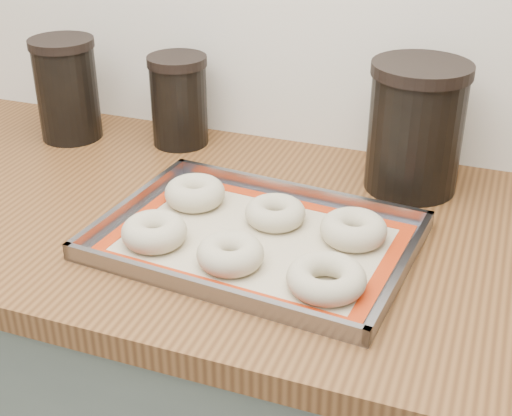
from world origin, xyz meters
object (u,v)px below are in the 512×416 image
at_px(bagel_front_mid, 230,254).
at_px(bagel_back_mid, 275,213).
at_px(bagel_back_right, 354,229).
at_px(canister_right, 416,127).
at_px(bagel_front_right, 326,278).
at_px(canister_left, 67,89).
at_px(baking_tray, 256,239).
at_px(bagel_front_left, 154,232).
at_px(canister_mid, 179,100).
at_px(bagel_back_left, 195,193).

distance_m(bagel_front_mid, bagel_back_mid, 0.14).
height_order(bagel_back_mid, bagel_back_right, bagel_back_right).
relative_size(bagel_back_mid, canister_right, 0.43).
relative_size(bagel_front_right, bagel_back_right, 1.08).
xyz_separation_m(bagel_back_right, canister_left, (-0.63, 0.21, 0.08)).
relative_size(baking_tray, canister_left, 2.44).
height_order(bagel_back_right, canister_right, canister_right).
height_order(bagel_front_left, canister_left, canister_left).
xyz_separation_m(bagel_back_mid, canister_mid, (-0.28, 0.25, 0.07)).
relative_size(bagel_front_left, canister_right, 0.44).
bearing_deg(bagel_back_mid, canister_right, 49.90).
bearing_deg(bagel_back_mid, baking_tray, -98.76).
bearing_deg(bagel_front_right, bagel_back_mid, 129.68).
xyz_separation_m(bagel_front_left, canister_mid, (-0.13, 0.37, 0.06)).
bearing_deg(canister_right, canister_mid, 175.13).
xyz_separation_m(canister_left, canister_mid, (0.22, 0.05, -0.01)).
relative_size(bagel_back_mid, canister_left, 0.48).
relative_size(bagel_front_left, bagel_back_left, 0.99).
bearing_deg(bagel_back_right, bagel_front_mid, -139.21).
bearing_deg(canister_right, canister_left, -179.24).
bearing_deg(canister_mid, bagel_back_left, -59.36).
xyz_separation_m(bagel_back_mid, canister_left, (-0.50, 0.20, 0.08)).
distance_m(bagel_front_mid, bagel_back_right, 0.19).
xyz_separation_m(bagel_front_left, bagel_back_left, (0.00, 0.14, 0.00)).
distance_m(bagel_back_left, canister_mid, 0.28).
bearing_deg(baking_tray, canister_right, 55.57).
height_order(baking_tray, bagel_front_left, bagel_front_left).
bearing_deg(bagel_back_left, bagel_front_right, -31.29).
height_order(bagel_front_mid, bagel_back_mid, bagel_front_mid).
distance_m(bagel_front_left, bagel_back_mid, 0.19).
distance_m(bagel_front_mid, bagel_back_left, 0.20).
bearing_deg(canister_mid, bagel_front_right, -44.27).
relative_size(bagel_front_mid, bagel_back_mid, 1.01).
bearing_deg(canister_right, bagel_back_left, -148.76).
bearing_deg(bagel_front_mid, bagel_back_left, 129.35).
relative_size(bagel_front_mid, canister_mid, 0.55).
distance_m(baking_tray, canister_right, 0.34).
xyz_separation_m(bagel_front_right, bagel_back_left, (-0.27, 0.16, 0.00)).
xyz_separation_m(bagel_front_mid, canister_right, (0.20, 0.35, 0.09)).
distance_m(bagel_back_left, canister_left, 0.41).
height_order(bagel_back_left, canister_left, canister_left).
bearing_deg(bagel_front_mid, baking_tray, 82.46).
distance_m(bagel_front_mid, canister_left, 0.59).
xyz_separation_m(baking_tray, bagel_front_left, (-0.14, -0.06, 0.02)).
bearing_deg(bagel_front_mid, bagel_front_left, 172.56).
height_order(baking_tray, canister_left, canister_left).
relative_size(bagel_back_mid, canister_mid, 0.54).
xyz_separation_m(bagel_back_mid, bagel_back_right, (0.13, -0.01, 0.00)).
bearing_deg(bagel_back_right, canister_mid, 147.80).
bearing_deg(canister_right, bagel_front_right, -98.24).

